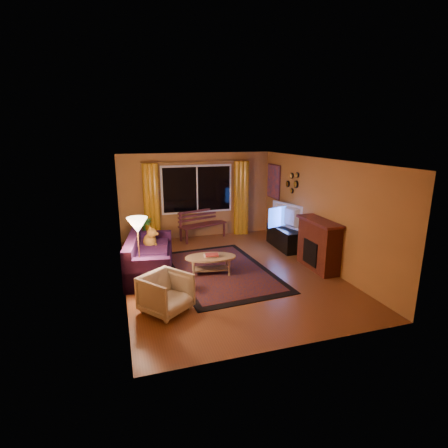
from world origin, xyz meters
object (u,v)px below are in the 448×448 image
object	(u,v)px
bench	(203,232)
sofa	(150,255)
floor_lamp	(139,255)
tv_console	(284,238)
coffee_table	(211,265)
armchair	(166,292)

from	to	relation	value
bench	sofa	world-z (taller)	sofa
floor_lamp	tv_console	distance (m)	4.28
sofa	coffee_table	world-z (taller)	sofa
bench	tv_console	size ratio (longest dim) A/B	1.08
coffee_table	sofa	bearing A→B (deg)	160.39
sofa	armchair	bearing A→B (deg)	-77.88
sofa	floor_lamp	world-z (taller)	floor_lamp
floor_lamp	coffee_table	bearing A→B (deg)	14.56
armchair	floor_lamp	world-z (taller)	floor_lamp
sofa	bench	bearing A→B (deg)	61.09
bench	armchair	world-z (taller)	armchair
bench	armchair	bearing A→B (deg)	-130.99
sofa	coffee_table	bearing A→B (deg)	-9.94
floor_lamp	coffee_table	size ratio (longest dim) A/B	1.33
bench	armchair	xyz separation A→B (m)	(-1.67, -4.06, 0.16)
bench	floor_lamp	size ratio (longest dim) A/B	0.97
sofa	armchair	world-z (taller)	sofa
bench	coffee_table	world-z (taller)	bench
armchair	coffee_table	size ratio (longest dim) A/B	0.67
bench	armchair	distance (m)	4.40
sofa	armchair	distance (m)	1.87
armchair	coffee_table	bearing A→B (deg)	12.46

